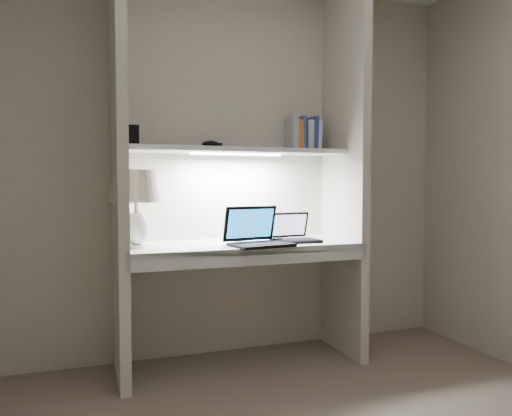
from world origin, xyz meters
name	(u,v)px	position (x,y,z in m)	size (l,w,h in m)	color
back_wall	(228,167)	(0.00, 1.50, 1.25)	(3.20, 0.01, 2.50)	beige
alcove_panel_left	(119,165)	(-0.73, 1.23, 1.25)	(0.06, 0.55, 2.50)	beige
alcove_panel_right	(345,167)	(0.73, 1.23, 1.25)	(0.06, 0.55, 2.50)	beige
desk	(241,246)	(0.00, 1.23, 0.75)	(1.40, 0.55, 0.04)	white
desk_apron	(255,257)	(0.00, 0.96, 0.72)	(1.46, 0.03, 0.10)	silver
shelf	(236,151)	(0.00, 1.32, 1.35)	(1.40, 0.36, 0.03)	silver
strip_light	(236,154)	(0.00, 1.32, 1.33)	(0.60, 0.04, 0.01)	white
table_lamp	(136,195)	(-0.64, 1.20, 1.07)	(0.31, 0.31, 0.45)	white
laptop_main	(257,236)	(0.06, 1.08, 0.82)	(0.39, 0.35, 0.23)	black
laptop_netbook	(293,235)	(0.34, 1.19, 0.81)	(0.30, 0.26, 0.18)	black
speaker	(240,230)	(0.04, 1.37, 0.84)	(0.10, 0.07, 0.14)	silver
mouse	(278,240)	(0.23, 1.18, 0.79)	(0.09, 0.06, 0.03)	black
cable_coil	(240,240)	(0.03, 1.34, 0.78)	(0.09, 0.09, 0.01)	black
sticky_note	(148,245)	(-0.57, 1.29, 0.77)	(0.07, 0.07, 0.00)	gold
book_row	(303,135)	(0.51, 1.42, 1.47)	(0.22, 0.15, 0.23)	white
shelf_box	(133,136)	(-0.64, 1.35, 1.43)	(0.07, 0.05, 0.13)	black
shelf_gadget	(210,144)	(-0.15, 1.38, 1.39)	(0.11, 0.08, 0.05)	black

